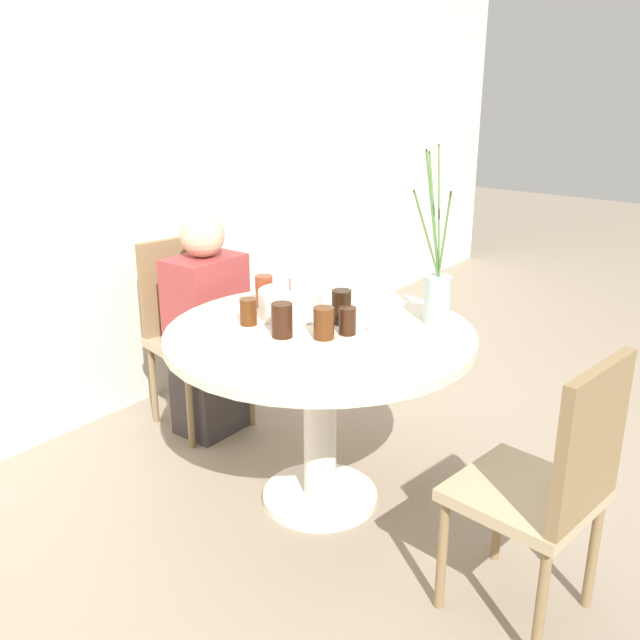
{
  "coord_description": "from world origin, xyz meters",
  "views": [
    {
      "loc": [
        -1.98,
        -1.53,
        1.65
      ],
      "look_at": [
        0.0,
        0.0,
        0.77
      ],
      "focal_mm": 40.0,
      "sensor_mm": 36.0,
      "label": 1
    }
  ],
  "objects_px": {
    "flower_vase": "(437,261)",
    "drink_glass_2": "(324,323)",
    "side_plate": "(388,327)",
    "drink_glass_5": "(264,291)",
    "birthday_cake": "(290,303)",
    "person_guest": "(208,333)",
    "drink_glass_4": "(347,321)",
    "drink_glass_0": "(341,307)",
    "chair_right_flank": "(551,480)",
    "drink_glass_3": "(282,320)",
    "chair_far_back": "(190,323)",
    "drink_glass_1": "(248,312)"
  },
  "relations": [
    {
      "from": "flower_vase",
      "to": "drink_glass_2",
      "type": "relative_size",
      "value": 6.13
    },
    {
      "from": "side_plate",
      "to": "drink_glass_5",
      "type": "distance_m",
      "value": 0.56
    },
    {
      "from": "birthday_cake",
      "to": "person_guest",
      "type": "bearing_deg",
      "value": 79.99
    },
    {
      "from": "drink_glass_4",
      "to": "drink_glass_0",
      "type": "bearing_deg",
      "value": 46.36
    },
    {
      "from": "flower_vase",
      "to": "drink_glass_4",
      "type": "relative_size",
      "value": 6.96
    },
    {
      "from": "chair_right_flank",
      "to": "drink_glass_4",
      "type": "relative_size",
      "value": 8.79
    },
    {
      "from": "drink_glass_3",
      "to": "chair_right_flank",
      "type": "bearing_deg",
      "value": -88.64
    },
    {
      "from": "chair_right_flank",
      "to": "drink_glass_5",
      "type": "distance_m",
      "value": 1.36
    },
    {
      "from": "side_plate",
      "to": "person_guest",
      "type": "xyz_separation_m",
      "value": [
        -0.01,
        0.97,
        -0.24
      ]
    },
    {
      "from": "drink_glass_2",
      "to": "drink_glass_0",
      "type": "bearing_deg",
      "value": 15.13
    },
    {
      "from": "chair_right_flank",
      "to": "drink_glass_4",
      "type": "xyz_separation_m",
      "value": [
        0.14,
        0.85,
        0.28
      ]
    },
    {
      "from": "birthday_cake",
      "to": "side_plate",
      "type": "bearing_deg",
      "value": -72.91
    },
    {
      "from": "person_guest",
      "to": "drink_glass_3",
      "type": "bearing_deg",
      "value": -112.49
    },
    {
      "from": "birthday_cake",
      "to": "drink_glass_2",
      "type": "xyz_separation_m",
      "value": [
        -0.11,
        -0.25,
        0.0
      ]
    },
    {
      "from": "chair_far_back",
      "to": "flower_vase",
      "type": "xyz_separation_m",
      "value": [
        0.16,
        -1.23,
        0.47
      ]
    },
    {
      "from": "drink_glass_5",
      "to": "chair_right_flank",
      "type": "bearing_deg",
      "value": -98.84
    },
    {
      "from": "drink_glass_0",
      "to": "drink_glass_1",
      "type": "relative_size",
      "value": 1.28
    },
    {
      "from": "birthday_cake",
      "to": "side_plate",
      "type": "relative_size",
      "value": 1.49
    },
    {
      "from": "flower_vase",
      "to": "drink_glass_2",
      "type": "height_order",
      "value": "flower_vase"
    },
    {
      "from": "side_plate",
      "to": "drink_glass_1",
      "type": "xyz_separation_m",
      "value": [
        -0.29,
        0.45,
        0.05
      ]
    },
    {
      "from": "birthday_cake",
      "to": "drink_glass_5",
      "type": "bearing_deg",
      "value": 77.72
    },
    {
      "from": "side_plate",
      "to": "person_guest",
      "type": "relative_size",
      "value": 0.16
    },
    {
      "from": "chair_far_back",
      "to": "drink_glass_4",
      "type": "xyz_separation_m",
      "value": [
        -0.16,
        -1.04,
        0.28
      ]
    },
    {
      "from": "drink_glass_0",
      "to": "drink_glass_4",
      "type": "distance_m",
      "value": 0.12
    },
    {
      "from": "person_guest",
      "to": "chair_right_flank",
      "type": "bearing_deg",
      "value": -98.9
    },
    {
      "from": "drink_glass_3",
      "to": "drink_glass_4",
      "type": "height_order",
      "value": "drink_glass_3"
    },
    {
      "from": "chair_far_back",
      "to": "side_plate",
      "type": "xyz_separation_m",
      "value": [
        -0.02,
        -1.13,
        0.23
      ]
    },
    {
      "from": "flower_vase",
      "to": "drink_glass_1",
      "type": "height_order",
      "value": "flower_vase"
    },
    {
      "from": "birthday_cake",
      "to": "person_guest",
      "type": "distance_m",
      "value": 0.67
    },
    {
      "from": "drink_glass_2",
      "to": "drink_glass_3",
      "type": "bearing_deg",
      "value": 121.33
    },
    {
      "from": "chair_right_flank",
      "to": "drink_glass_5",
      "type": "bearing_deg",
      "value": -92.05
    },
    {
      "from": "chair_right_flank",
      "to": "birthday_cake",
      "type": "relative_size",
      "value": 3.63
    },
    {
      "from": "side_plate",
      "to": "drink_glass_3",
      "type": "distance_m",
      "value": 0.41
    },
    {
      "from": "chair_far_back",
      "to": "drink_glass_0",
      "type": "height_order",
      "value": "chair_far_back"
    },
    {
      "from": "drink_glass_1",
      "to": "drink_glass_3",
      "type": "height_order",
      "value": "drink_glass_3"
    },
    {
      "from": "drink_glass_1",
      "to": "drink_glass_5",
      "type": "bearing_deg",
      "value": 26.73
    },
    {
      "from": "drink_glass_1",
      "to": "drink_glass_5",
      "type": "relative_size",
      "value": 0.79
    },
    {
      "from": "side_plate",
      "to": "drink_glass_2",
      "type": "distance_m",
      "value": 0.27
    },
    {
      "from": "drink_glass_3",
      "to": "drink_glass_5",
      "type": "relative_size",
      "value": 0.98
    },
    {
      "from": "chair_right_flank",
      "to": "drink_glass_1",
      "type": "xyz_separation_m",
      "value": [
        -0.0,
        1.21,
        0.28
      ]
    },
    {
      "from": "drink_glass_0",
      "to": "chair_right_flank",
      "type": "bearing_deg",
      "value": -103.65
    },
    {
      "from": "drink_glass_0",
      "to": "person_guest",
      "type": "bearing_deg",
      "value": 86.81
    },
    {
      "from": "side_plate",
      "to": "person_guest",
      "type": "height_order",
      "value": "person_guest"
    },
    {
      "from": "drink_glass_4",
      "to": "drink_glass_5",
      "type": "distance_m",
      "value": 0.47
    },
    {
      "from": "drink_glass_1",
      "to": "drink_glass_5",
      "type": "xyz_separation_m",
      "value": [
        0.21,
        0.1,
        0.01
      ]
    },
    {
      "from": "birthday_cake",
      "to": "flower_vase",
      "type": "bearing_deg",
      "value": -58.24
    },
    {
      "from": "birthday_cake",
      "to": "drink_glass_3",
      "type": "relative_size",
      "value": 1.97
    },
    {
      "from": "flower_vase",
      "to": "side_plate",
      "type": "xyz_separation_m",
      "value": [
        -0.18,
        0.09,
        -0.24
      ]
    },
    {
      "from": "birthday_cake",
      "to": "drink_glass_1",
      "type": "xyz_separation_m",
      "value": [
        -0.17,
        0.07,
        -0.0
      ]
    },
    {
      "from": "drink_glass_4",
      "to": "person_guest",
      "type": "bearing_deg",
      "value": 81.75
    }
  ]
}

